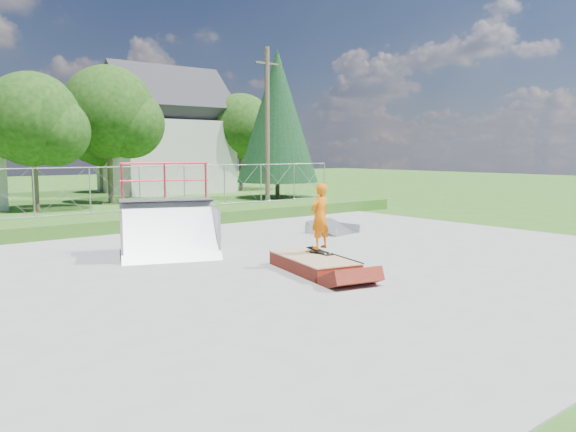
{
  "coord_description": "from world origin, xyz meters",
  "views": [
    {
      "loc": [
        -9.41,
        -10.7,
        2.87
      ],
      "look_at": [
        0.24,
        1.31,
        1.1
      ],
      "focal_mm": 35.0,
      "sensor_mm": 36.0,
      "label": 1
    }
  ],
  "objects_px": {
    "grind_box": "(314,264)",
    "quarter_pipe": "(169,211)",
    "flat_bank_ramp": "(333,228)",
    "skater": "(320,219)"
  },
  "relations": [
    {
      "from": "grind_box",
      "to": "quarter_pipe",
      "type": "xyz_separation_m",
      "value": [
        -1.8,
        3.91,
        1.09
      ]
    },
    {
      "from": "flat_bank_ramp",
      "to": "grind_box",
      "type": "bearing_deg",
      "value": -145.76
    },
    {
      "from": "flat_bank_ramp",
      "to": "skater",
      "type": "relative_size",
      "value": 0.9
    },
    {
      "from": "quarter_pipe",
      "to": "skater",
      "type": "relative_size",
      "value": 1.59
    },
    {
      "from": "grind_box",
      "to": "flat_bank_ramp",
      "type": "relative_size",
      "value": 1.85
    },
    {
      "from": "quarter_pipe",
      "to": "flat_bank_ramp",
      "type": "relative_size",
      "value": 1.76
    },
    {
      "from": "grind_box",
      "to": "flat_bank_ramp",
      "type": "distance_m",
      "value": 6.37
    },
    {
      "from": "quarter_pipe",
      "to": "skater",
      "type": "bearing_deg",
      "value": -36.99
    },
    {
      "from": "quarter_pipe",
      "to": "skater",
      "type": "distance_m",
      "value": 4.28
    },
    {
      "from": "skater",
      "to": "flat_bank_ramp",
      "type": "bearing_deg",
      "value": -144.71
    }
  ]
}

